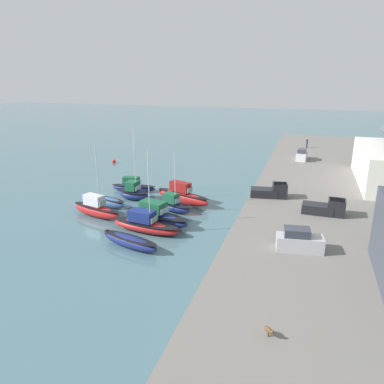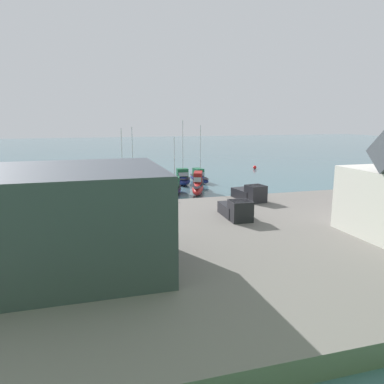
# 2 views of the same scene
# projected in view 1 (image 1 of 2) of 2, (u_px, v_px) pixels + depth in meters

# --- Properties ---
(ground_plane) EXTENTS (320.00, 320.00, 0.00)m
(ground_plane) POSITION_uv_depth(u_px,v_px,m) (140.00, 209.00, 48.67)
(ground_plane) COLOR #476B75
(quay_promenade) EXTENTS (126.20, 29.94, 1.21)m
(quay_promenade) POSITION_uv_depth(u_px,v_px,m) (377.00, 231.00, 40.41)
(quay_promenade) COLOR slate
(quay_promenade) RESTS_ON ground_plane
(moored_boat_0) EXTENTS (4.44, 8.63, 2.96)m
(moored_boat_0) POSITION_uv_depth(u_px,v_px,m) (182.00, 196.00, 50.57)
(moored_boat_0) COLOR red
(moored_boat_0) RESTS_ON ground_plane
(moored_boat_1) EXTENTS (3.31, 5.64, 7.97)m
(moored_boat_1) POSITION_uv_depth(u_px,v_px,m) (173.00, 205.00, 47.66)
(moored_boat_1) COLOR navy
(moored_boat_1) RESTS_ON ground_plane
(moored_boat_2) EXTENTS (4.25, 8.93, 2.76)m
(moored_boat_2) POSITION_uv_depth(u_px,v_px,m) (156.00, 216.00, 43.53)
(moored_boat_2) COLOR navy
(moored_boat_2) RESTS_ON ground_plane
(moored_boat_3) EXTENTS (3.19, 8.51, 9.21)m
(moored_boat_3) POSITION_uv_depth(u_px,v_px,m) (145.00, 224.00, 41.40)
(moored_boat_3) COLOR red
(moored_boat_3) RESTS_ON ground_plane
(moored_boat_4) EXTENTS (3.38, 7.12, 1.26)m
(moored_boat_4) POSITION_uv_depth(u_px,v_px,m) (130.00, 241.00, 37.67)
(moored_boat_4) COLOR navy
(moored_boat_4) RESTS_ON ground_plane
(moored_boat_5) EXTENTS (2.42, 6.94, 9.44)m
(moored_boat_5) POSITION_uv_depth(u_px,v_px,m) (133.00, 186.00, 55.81)
(moored_boat_5) COLOR navy
(moored_boat_5) RESTS_ON ground_plane
(moored_boat_6) EXTENTS (2.70, 4.50, 10.17)m
(moored_boat_6) POSITION_uv_depth(u_px,v_px,m) (134.00, 193.00, 52.30)
(moored_boat_6) COLOR navy
(moored_boat_6) RESTS_ON ground_plane
(moored_boat_7) EXTENTS (2.84, 4.82, 1.29)m
(moored_boat_7) POSITION_uv_depth(u_px,v_px,m) (111.00, 202.00, 49.21)
(moored_boat_7) COLOR #33568E
(moored_boat_7) RESTS_ON ground_plane
(moored_boat_8) EXTENTS (3.41, 7.56, 9.18)m
(moored_boat_8) POSITION_uv_depth(u_px,v_px,m) (96.00, 209.00, 45.76)
(moored_boat_8) COLOR red
(moored_boat_8) RESTS_ON ground_plane
(parked_car_1) EXTENTS (2.36, 4.41, 2.16)m
(parked_car_1) POSITION_uv_depth(u_px,v_px,m) (299.00, 241.00, 34.35)
(parked_car_1) COLOR #B7B7BC
(parked_car_1) RESTS_ON quay_promenade
(parked_car_2) EXTENTS (4.35, 2.17, 2.16)m
(parked_car_2) POSITION_uv_depth(u_px,v_px,m) (302.00, 155.00, 71.12)
(parked_car_2) COLOR silver
(parked_car_2) RESTS_ON quay_promenade
(pickup_truck_0) EXTENTS (2.17, 4.81, 1.90)m
(pickup_truck_0) POSITION_uv_depth(u_px,v_px,m) (327.00, 208.00, 43.26)
(pickup_truck_0) COLOR black
(pickup_truck_0) RESTS_ON quay_promenade
(pickup_truck_1) EXTENTS (2.60, 4.95, 1.90)m
(pickup_truck_1) POSITION_uv_depth(u_px,v_px,m) (272.00, 191.00, 49.43)
(pickup_truck_1) COLOR black
(pickup_truck_1) RESTS_ON quay_promenade
(person_on_quay) EXTENTS (0.40, 0.40, 2.14)m
(person_on_quay) POSITION_uv_depth(u_px,v_px,m) (307.00, 143.00, 82.97)
(person_on_quay) COLOR #232838
(person_on_quay) RESTS_ON quay_promenade
(dog_on_quay) EXTENTS (0.76, 0.79, 0.68)m
(dog_on_quay) POSITION_uv_depth(u_px,v_px,m) (269.00, 330.00, 23.03)
(dog_on_quay) COLOR brown
(dog_on_quay) RESTS_ON quay_promenade
(mooring_buoy_1) EXTENTS (0.73, 0.73, 0.73)m
(mooring_buoy_1) POSITION_uv_depth(u_px,v_px,m) (114.00, 161.00, 74.03)
(mooring_buoy_1) COLOR red
(mooring_buoy_1) RESTS_ON ground_plane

